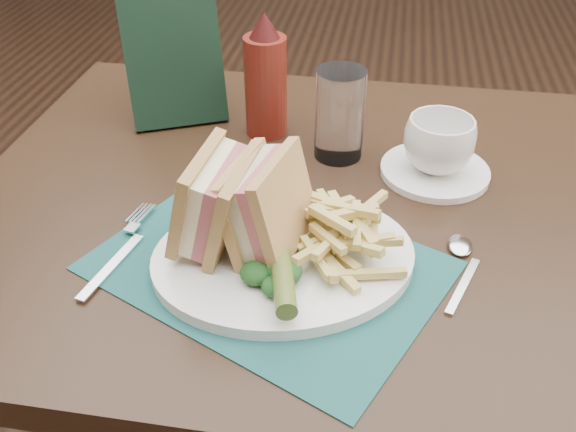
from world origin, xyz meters
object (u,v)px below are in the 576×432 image
object	(u,v)px
plate	(284,258)
drinking_glass	(340,115)
check_presenter	(172,47)
coffee_cup	(439,144)
table_main	(301,379)
sandwich_half_b	(250,200)
sandwich_half_a	(196,197)
ketchup_bottle	(265,75)
saucer	(435,171)
placemat	(268,266)

from	to	relation	value
plate	drinking_glass	xyz separation A→B (m)	(0.04, 0.25, 0.06)
check_presenter	coffee_cup	bearing A→B (deg)	-40.35
table_main	drinking_glass	bearing A→B (deg)	72.98
sandwich_half_b	sandwich_half_a	bearing A→B (deg)	-163.41
drinking_glass	plate	bearing A→B (deg)	-98.13
coffee_cup	ketchup_bottle	world-z (taller)	ketchup_bottle
coffee_cup	check_presenter	xyz separation A→B (m)	(-0.40, 0.11, 0.07)
sandwich_half_a	saucer	distance (m)	0.35
sandwich_half_b	coffee_cup	world-z (taller)	sandwich_half_b
sandwich_half_b	plate	bearing A→B (deg)	-8.14
drinking_glass	coffee_cup	bearing A→B (deg)	-12.60
placemat	sandwich_half_b	world-z (taller)	sandwich_half_b
placemat	plate	size ratio (longest dim) A/B	1.25
saucer	ketchup_bottle	size ratio (longest dim) A/B	0.81
drinking_glass	table_main	bearing A→B (deg)	-107.02
sandwich_half_b	check_presenter	xyz separation A→B (m)	(-0.19, 0.32, 0.04)
ketchup_bottle	saucer	bearing A→B (deg)	-17.93
sandwich_half_a	coffee_cup	size ratio (longest dim) A/B	1.23
sandwich_half_a	check_presenter	distance (m)	0.35
coffee_cup	table_main	bearing A→B (deg)	-155.13
ketchup_bottle	check_presenter	size ratio (longest dim) A/B	0.78
placemat	sandwich_half_a	distance (m)	0.11
ketchup_bottle	table_main	bearing A→B (deg)	-63.30
coffee_cup	sandwich_half_b	bearing A→B (deg)	-135.90
sandwich_half_a	sandwich_half_b	bearing A→B (deg)	8.82
plate	ketchup_bottle	bearing A→B (deg)	85.48
placemat	check_presenter	xyz separation A→B (m)	(-0.21, 0.34, 0.11)
table_main	check_presenter	xyz separation A→B (m)	(-0.23, 0.19, 0.49)
plate	ketchup_bottle	size ratio (longest dim) A/B	1.61
plate	coffee_cup	distance (m)	0.29
table_main	coffee_cup	distance (m)	0.46
coffee_cup	ketchup_bottle	distance (m)	0.27
ketchup_bottle	plate	bearing A→B (deg)	-75.53
plate	sandwich_half_a	world-z (taller)	sandwich_half_a
plate	saucer	xyz separation A→B (m)	(0.17, 0.22, -0.00)
coffee_cup	check_presenter	bearing A→B (deg)	164.63
sandwich_half_a	sandwich_half_b	distance (m)	0.06
plate	drinking_glass	bearing A→B (deg)	62.88
sandwich_half_a	saucer	bearing A→B (deg)	42.53
plate	sandwich_half_a	xyz separation A→B (m)	(-0.10, 0.01, 0.07)
sandwich_half_a	drinking_glass	xyz separation A→B (m)	(0.14, 0.24, -0.01)
table_main	coffee_cup	size ratio (longest dim) A/B	9.42
saucer	coffee_cup	distance (m)	0.04
sandwich_half_b	drinking_glass	world-z (taller)	sandwich_half_b
table_main	sandwich_half_b	world-z (taller)	sandwich_half_b
table_main	sandwich_half_b	bearing A→B (deg)	-108.47
drinking_glass	ketchup_bottle	size ratio (longest dim) A/B	0.70
coffee_cup	ketchup_bottle	bearing A→B (deg)	162.07
sandwich_half_b	table_main	bearing A→B (deg)	84.14
sandwich_half_b	coffee_cup	size ratio (longest dim) A/B	1.22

